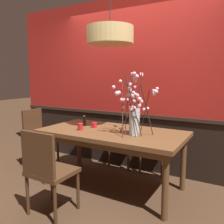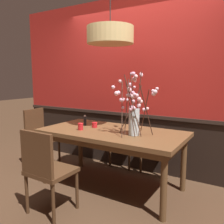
% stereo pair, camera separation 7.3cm
% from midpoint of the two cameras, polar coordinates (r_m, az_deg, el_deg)
% --- Properties ---
extents(ground_plane, '(24.00, 24.00, 0.00)m').
position_cam_midpoint_polar(ground_plane, '(3.35, -0.65, -17.51)').
color(ground_plane, '#4C3321').
extents(back_wall, '(4.71, 0.14, 2.68)m').
position_cam_midpoint_polar(back_wall, '(3.73, 5.65, 6.33)').
color(back_wall, black).
rests_on(back_wall, ground).
extents(dining_table, '(1.87, 0.95, 0.77)m').
position_cam_midpoint_polar(dining_table, '(3.11, -0.68, -6.04)').
color(dining_table, brown).
rests_on(dining_table, ground).
extents(chair_head_west_end, '(0.43, 0.40, 0.95)m').
position_cam_midpoint_polar(chair_head_west_end, '(4.03, -17.90, -5.39)').
color(chair_head_west_end, '#4C301C').
rests_on(chair_head_west_end, ground).
extents(chair_near_side_left, '(0.46, 0.42, 0.93)m').
position_cam_midpoint_polar(chair_near_side_left, '(2.63, -16.16, -12.84)').
color(chair_near_side_left, '#4C301C').
rests_on(chair_near_side_left, ground).
extents(chair_far_side_right, '(0.42, 0.42, 0.95)m').
position_cam_midpoint_polar(chair_far_side_right, '(3.80, 10.12, -6.01)').
color(chair_far_side_right, '#4C301C').
rests_on(chair_far_side_right, ground).
extents(chair_far_side_left, '(0.43, 0.40, 0.91)m').
position_cam_midpoint_polar(chair_far_side_left, '(3.98, 2.73, -5.29)').
color(chair_far_side_left, '#4C301C').
rests_on(chair_far_side_left, ground).
extents(vase_with_blossoms, '(0.55, 0.46, 0.76)m').
position_cam_midpoint_polar(vase_with_blossoms, '(2.82, 4.67, -0.22)').
color(vase_with_blossoms, silver).
rests_on(vase_with_blossoms, dining_table).
extents(candle_holder_nearer_center, '(0.08, 0.08, 0.07)m').
position_cam_midpoint_polar(candle_holder_nearer_center, '(3.28, -4.94, -3.12)').
color(candle_holder_nearer_center, red).
rests_on(candle_holder_nearer_center, dining_table).
extents(candle_holder_nearer_edge, '(0.07, 0.07, 0.09)m').
position_cam_midpoint_polar(candle_holder_nearer_edge, '(3.14, -8.29, -3.51)').
color(candle_holder_nearer_edge, red).
rests_on(candle_holder_nearer_edge, dining_table).
extents(condiment_bottle, '(0.04, 0.04, 0.15)m').
position_cam_midpoint_polar(condiment_bottle, '(3.42, -7.30, -2.09)').
color(condiment_bottle, black).
rests_on(condiment_bottle, dining_table).
extents(pendant_lamp, '(0.59, 0.59, 0.80)m').
position_cam_midpoint_polar(pendant_lamp, '(3.12, -1.16, 18.00)').
color(pendant_lamp, tan).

